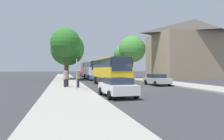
% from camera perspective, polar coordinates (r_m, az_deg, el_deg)
% --- Properties ---
extents(ground_plane, '(300.00, 300.00, 0.00)m').
position_cam_1_polar(ground_plane, '(22.46, 6.85, -4.86)').
color(ground_plane, '#38383A').
rests_on(ground_plane, ground).
extents(sidewalk_left, '(4.00, 120.00, 0.15)m').
position_cam_1_polar(sidewalk_left, '(21.15, -11.37, -4.98)').
color(sidewalk_left, '#A39E93').
rests_on(sidewalk_left, ground_plane).
extents(sidewalk_right, '(4.00, 120.00, 0.15)m').
position_cam_1_polar(sidewalk_right, '(25.68, 21.75, -4.06)').
color(sidewalk_right, '#A39E93').
rests_on(sidewalk_right, ground_plane).
extents(building_right_background, '(18.41, 11.91, 13.06)m').
position_cam_1_polar(building_right_background, '(51.79, 20.79, 5.28)').
color(building_right_background, gray).
rests_on(building_right_background, ground_plane).
extents(bus_front, '(2.93, 10.23, 3.28)m').
position_cam_1_polar(bus_front, '(26.80, -0.58, -0.27)').
color(bus_front, '#2D2D2D').
rests_on(bus_front, ground_plane).
extents(bus_middle, '(2.74, 12.07, 3.37)m').
position_cam_1_polar(bus_middle, '(41.35, -4.97, 0.00)').
color(bus_middle, '#2D519E').
rests_on(bus_middle, ground_plane).
extents(bus_rear, '(2.99, 10.89, 3.57)m').
position_cam_1_polar(bus_rear, '(56.53, -6.66, 0.18)').
color(bus_rear, gray).
rests_on(bus_rear, ground_plane).
extents(parked_car_left_curb, '(2.20, 4.32, 1.39)m').
position_cam_1_polar(parked_car_left_curb, '(15.66, 1.39, -4.39)').
color(parked_car_left_curb, silver).
rests_on(parked_car_left_curb, ground_plane).
extents(parked_car_right_near, '(2.06, 4.47, 1.39)m').
position_cam_1_polar(parked_car_right_near, '(27.29, 11.64, -2.41)').
color(parked_car_right_near, '#B7B7BC').
rests_on(parked_car_right_near, ground_plane).
extents(parked_car_right_far, '(2.21, 4.44, 1.58)m').
position_cam_1_polar(parked_car_right_far, '(44.50, 2.28, -1.25)').
color(parked_car_right_far, red).
rests_on(parked_car_right_far, ground_plane).
extents(bus_stop_sign, '(0.08, 0.45, 2.75)m').
position_cam_1_polar(bus_stop_sign, '(19.47, -9.23, -0.20)').
color(bus_stop_sign, gray).
rests_on(bus_stop_sign, sidewalk_left).
extents(pedestrian_waiting_near, '(0.36, 0.36, 1.79)m').
position_cam_1_polar(pedestrian_waiting_near, '(22.12, -8.90, -2.20)').
color(pedestrian_waiting_near, '#23232D').
rests_on(pedestrian_waiting_near, sidewalk_left).
extents(pedestrian_waiting_far, '(0.36, 0.36, 1.71)m').
position_cam_1_polar(pedestrian_waiting_far, '(22.87, -12.15, -2.24)').
color(pedestrian_waiting_far, '#23232D').
rests_on(pedestrian_waiting_far, sidewalk_left).
extents(pedestrian_walking_back, '(0.36, 0.36, 1.63)m').
position_cam_1_polar(pedestrian_walking_back, '(23.72, -11.64, -2.25)').
color(pedestrian_walking_back, '#23232D').
rests_on(pedestrian_walking_back, sidewalk_left).
extents(tree_left_near, '(6.48, 6.48, 9.00)m').
position_cam_1_polar(tree_left_near, '(43.45, -11.54, 5.43)').
color(tree_left_near, '#513D23').
rests_on(tree_left_near, sidewalk_left).
extents(tree_left_far, '(5.12, 5.12, 8.91)m').
position_cam_1_polar(tree_left_far, '(38.49, -12.08, 6.95)').
color(tree_left_far, '#513D23').
rests_on(tree_left_far, sidewalk_left).
extents(tree_right_near, '(4.04, 4.04, 7.51)m').
position_cam_1_polar(tree_right_near, '(52.71, 2.69, 4.21)').
color(tree_right_near, brown).
rests_on(tree_right_near, sidewalk_right).
extents(tree_right_mid, '(5.40, 5.40, 8.56)m').
position_cam_1_polar(tree_right_mid, '(44.38, 5.31, 5.44)').
color(tree_right_mid, '#513D23').
rests_on(tree_right_mid, sidewalk_right).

